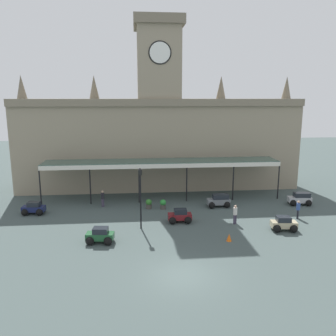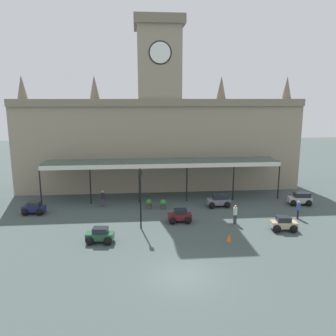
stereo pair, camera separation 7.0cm
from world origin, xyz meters
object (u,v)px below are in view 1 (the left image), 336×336
(car_maroon_sedan, at_px, (180,217))
(pedestrian_crossing_forecourt, at_px, (103,198))
(car_beige_sedan, at_px, (284,224))
(planter_by_canopy, at_px, (149,204))
(pedestrian_near_entrance, at_px, (235,214))
(planter_near_kerb, at_px, (163,204))
(car_grey_estate, at_px, (219,201))
(car_silver_estate, at_px, (300,199))
(victorian_lamppost, at_px, (140,191))
(pedestrian_beside_cars, at_px, (298,209))
(traffic_cone, at_px, (229,237))
(car_navy_sedan, at_px, (34,209))
(car_green_sedan, at_px, (100,236))

(car_maroon_sedan, bearing_deg, pedestrian_crossing_forecourt, 144.99)
(car_beige_sedan, xyz_separation_m, planter_by_canopy, (-10.81, 6.65, -0.01))
(pedestrian_near_entrance, bearing_deg, pedestrian_crossing_forecourt, 153.84)
(pedestrian_crossing_forecourt, bearing_deg, planter_near_kerb, -11.67)
(car_grey_estate, height_order, car_silver_estate, same)
(victorian_lamppost, bearing_deg, planter_by_canopy, 80.75)
(pedestrian_beside_cars, height_order, victorian_lamppost, victorian_lamppost)
(pedestrian_near_entrance, bearing_deg, planter_near_kerb, 142.12)
(car_maroon_sedan, bearing_deg, planter_near_kerb, 107.49)
(pedestrian_beside_cars, height_order, traffic_cone, pedestrian_beside_cars)
(car_navy_sedan, relative_size, car_green_sedan, 0.99)
(car_beige_sedan, bearing_deg, pedestrian_near_entrance, 152.47)
(pedestrian_near_entrance, relative_size, planter_by_canopy, 1.74)
(car_maroon_sedan, relative_size, victorian_lamppost, 0.40)
(car_beige_sedan, bearing_deg, car_grey_estate, 120.09)
(car_green_sedan, xyz_separation_m, pedestrian_beside_cars, (17.18, 3.66, 0.41))
(car_beige_sedan, bearing_deg, victorian_lamppost, 172.59)
(car_navy_sedan, distance_m, car_green_sedan, 9.86)
(car_maroon_sedan, height_order, car_navy_sedan, same)
(pedestrian_near_entrance, relative_size, planter_near_kerb, 1.74)
(victorian_lamppost, height_order, planter_near_kerb, victorian_lamppost)
(car_grey_estate, relative_size, car_silver_estate, 0.97)
(pedestrian_crossing_forecourt, bearing_deg, car_beige_sedan, -26.48)
(car_navy_sedan, bearing_deg, victorian_lamppost, -24.49)
(car_grey_estate, distance_m, pedestrian_near_entrance, 4.77)
(car_navy_sedan, xyz_separation_m, car_beige_sedan, (21.57, -6.04, 0.00))
(car_maroon_sedan, height_order, victorian_lamppost, victorian_lamppost)
(car_silver_estate, relative_size, planter_by_canopy, 2.43)
(car_grey_estate, height_order, victorian_lamppost, victorian_lamppost)
(car_green_sedan, xyz_separation_m, traffic_cone, (9.72, -0.60, -0.22))
(pedestrian_near_entrance, bearing_deg, car_navy_sedan, 166.92)
(car_beige_sedan, xyz_separation_m, traffic_cone, (-5.02, -1.67, -0.22))
(car_silver_estate, bearing_deg, car_maroon_sedan, -163.36)
(planter_by_canopy, bearing_deg, victorian_lamppost, -99.25)
(car_green_sedan, height_order, car_silver_estate, car_silver_estate)
(pedestrian_near_entrance, bearing_deg, car_grey_estate, 93.37)
(pedestrian_beside_cars, bearing_deg, traffic_cone, -150.28)
(pedestrian_beside_cars, bearing_deg, car_maroon_sedan, 179.57)
(car_silver_estate, height_order, pedestrian_beside_cars, pedestrian_beside_cars)
(car_green_sedan, bearing_deg, planter_near_kerb, 54.66)
(car_beige_sedan, bearing_deg, pedestrian_beside_cars, 46.59)
(pedestrian_crossing_forecourt, height_order, planter_by_canopy, pedestrian_crossing_forecourt)
(car_grey_estate, xyz_separation_m, planter_near_kerb, (-5.60, -0.18, -0.07))
(car_green_sedan, distance_m, victorian_lamppost, 4.85)
(car_beige_sedan, distance_m, victorian_lamppost, 12.04)
(car_grey_estate, bearing_deg, car_maroon_sedan, -138.28)
(pedestrian_crossing_forecourt, bearing_deg, car_grey_estate, -5.16)
(pedestrian_near_entrance, xyz_separation_m, pedestrian_crossing_forecourt, (-11.79, 5.79, 0.00))
(car_navy_sedan, distance_m, pedestrian_near_entrance, 18.51)
(car_maroon_sedan, height_order, car_grey_estate, car_grey_estate)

